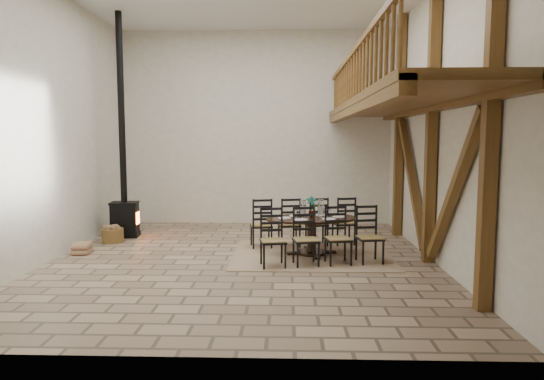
{
  "coord_description": "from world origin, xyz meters",
  "views": [
    {
      "loc": [
        0.83,
        -8.72,
        2.22
      ],
      "look_at": [
        0.54,
        0.4,
        1.26
      ],
      "focal_mm": 32.0,
      "sensor_mm": 36.0,
      "label": 1
    }
  ],
  "objects_px": {
    "dining_table": "(312,236)",
    "wood_stove": "(124,187)",
    "log_stack": "(82,248)",
    "log_basket": "(113,235)"
  },
  "relations": [
    {
      "from": "dining_table",
      "to": "log_stack",
      "type": "distance_m",
      "value": 4.47
    },
    {
      "from": "log_stack",
      "to": "log_basket",
      "type": "bearing_deg",
      "value": 78.39
    },
    {
      "from": "dining_table",
      "to": "wood_stove",
      "type": "xyz_separation_m",
      "value": [
        -4.18,
        1.63,
        0.77
      ]
    },
    {
      "from": "dining_table",
      "to": "log_stack",
      "type": "height_order",
      "value": "dining_table"
    },
    {
      "from": "wood_stove",
      "to": "log_stack",
      "type": "relative_size",
      "value": 10.83
    },
    {
      "from": "dining_table",
      "to": "log_stack",
      "type": "bearing_deg",
      "value": 169.85
    },
    {
      "from": "dining_table",
      "to": "wood_stove",
      "type": "distance_m",
      "value": 4.55
    },
    {
      "from": "log_stack",
      "to": "wood_stove",
      "type": "bearing_deg",
      "value": 80.34
    },
    {
      "from": "dining_table",
      "to": "log_basket",
      "type": "height_order",
      "value": "dining_table"
    },
    {
      "from": "dining_table",
      "to": "log_basket",
      "type": "distance_m",
      "value": 4.37
    }
  ]
}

